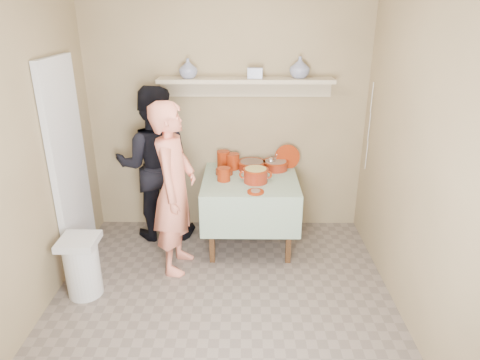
{
  "coord_description": "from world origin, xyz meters",
  "views": [
    {
      "loc": [
        0.19,
        -2.81,
        2.38
      ],
      "look_at": [
        0.15,
        0.75,
        0.95
      ],
      "focal_mm": 32.0,
      "sensor_mm": 36.0,
      "label": 1
    }
  ],
  "objects_px": {
    "person_cook": "(174,189)",
    "serving_table": "(250,189)",
    "person_helper": "(154,164)",
    "cazuela_rice": "(256,174)",
    "trash_bin": "(82,266)"
  },
  "relations": [
    {
      "from": "person_cook",
      "to": "serving_table",
      "type": "xyz_separation_m",
      "value": [
        0.71,
        0.45,
        -0.18
      ]
    },
    {
      "from": "person_cook",
      "to": "serving_table",
      "type": "relative_size",
      "value": 1.7
    },
    {
      "from": "serving_table",
      "to": "person_helper",
      "type": "bearing_deg",
      "value": 169.32
    },
    {
      "from": "person_helper",
      "to": "serving_table",
      "type": "relative_size",
      "value": 1.72
    },
    {
      "from": "person_helper",
      "to": "cazuela_rice",
      "type": "height_order",
      "value": "person_helper"
    },
    {
      "from": "person_cook",
      "to": "person_helper",
      "type": "height_order",
      "value": "person_helper"
    },
    {
      "from": "cazuela_rice",
      "to": "trash_bin",
      "type": "bearing_deg",
      "value": -152.35
    },
    {
      "from": "person_helper",
      "to": "trash_bin",
      "type": "relative_size",
      "value": 2.98
    },
    {
      "from": "person_cook",
      "to": "trash_bin",
      "type": "height_order",
      "value": "person_cook"
    },
    {
      "from": "person_cook",
      "to": "cazuela_rice",
      "type": "height_order",
      "value": "person_cook"
    },
    {
      "from": "serving_table",
      "to": "cazuela_rice",
      "type": "distance_m",
      "value": 0.24
    },
    {
      "from": "cazuela_rice",
      "to": "trash_bin",
      "type": "xyz_separation_m",
      "value": [
        -1.53,
        -0.8,
        -0.56
      ]
    },
    {
      "from": "serving_table",
      "to": "trash_bin",
      "type": "distance_m",
      "value": 1.77
    },
    {
      "from": "person_helper",
      "to": "serving_table",
      "type": "height_order",
      "value": "person_helper"
    },
    {
      "from": "cazuela_rice",
      "to": "trash_bin",
      "type": "relative_size",
      "value": 0.59
    }
  ]
}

